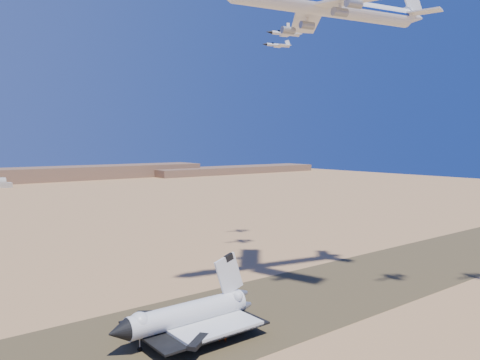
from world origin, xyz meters
TOP-DOWN VIEW (x-y plane):
  - ground at (0.00, 0.00)m, footprint 1200.00×1200.00m
  - runway at (0.00, 0.00)m, footprint 600.00×50.00m
  - ridgeline at (65.32, 527.31)m, footprint 960.00×90.00m
  - shuttle at (-7.78, -3.76)m, footprint 42.15×25.75m
  - carrier_747 at (44.77, -2.03)m, footprint 80.97×61.19m
  - crew_a at (-2.64, -11.41)m, footprint 0.63×0.76m
  - crew_b at (-1.49, -12.51)m, footprint 0.73×0.94m
  - crew_c at (-0.14, -10.96)m, footprint 1.21×1.00m
  - chase_jet_e at (68.71, 40.63)m, footprint 16.06×9.30m
  - chase_jet_f at (85.46, 63.56)m, footprint 14.79×8.63m

SIDE VIEW (x-z plane):
  - ground at x=0.00m, z-range 0.00..0.00m
  - runway at x=0.00m, z-range 0.00..0.06m
  - crew_b at x=-1.49m, z-range 0.06..1.76m
  - crew_a at x=-2.64m, z-range 0.06..1.84m
  - crew_c at x=-0.14m, z-range 0.06..1.89m
  - shuttle at x=-7.78m, z-range -4.82..16.02m
  - ridgeline at x=65.32m, z-range -1.37..16.63m
  - carrier_747 at x=44.77m, z-range 85.80..105.92m
  - chase_jet_e at x=68.71m, z-range 95.91..99.99m
  - chase_jet_f at x=85.46m, z-range 96.97..100.74m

